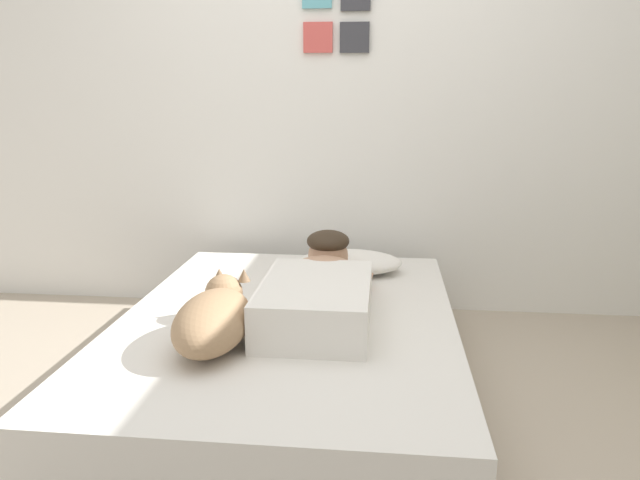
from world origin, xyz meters
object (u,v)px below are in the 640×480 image
Objects in this scene: person_lying at (320,289)px; cell_phone at (294,312)px; pillow at (350,262)px; bed at (289,355)px; dog at (214,318)px; coffee_cup at (327,280)px.

cell_phone is (-0.11, -0.01, -0.10)m from person_lying.
pillow is 0.57× the size of person_lying.
bed is 3.39× the size of dog.
coffee_cup is at bearing -109.18° from pillow.
cell_phone is at bearing 55.98° from dog.
pillow is (0.22, 0.64, 0.24)m from bed.
cell_phone is (-0.20, -0.61, -0.05)m from pillow.
pillow is at bearing 81.16° from person_lying.
coffee_cup is at bearing 70.99° from bed.
dog is at bearing -123.50° from bed.
dog is 0.43m from cell_phone.
person_lying is 0.34m from coffee_cup.
bed is 2.12× the size of person_lying.
person_lying is at bearing 7.90° from cell_phone.
bed is 15.62× the size of coffee_cup.
bed is at bearing -109.01° from coffee_cup.
pillow is at bearing 71.90° from cell_phone.
person_lying reaches higher than bed.
person_lying is at bearing -98.84° from pillow.
person_lying is 6.57× the size of cell_phone.
person_lying is (-0.09, -0.60, 0.05)m from pillow.
dog is 4.60× the size of coffee_cup.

